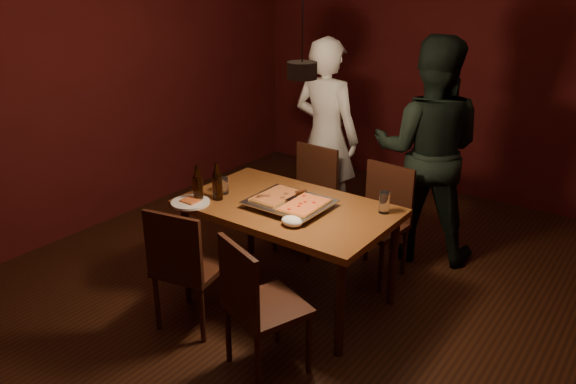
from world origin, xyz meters
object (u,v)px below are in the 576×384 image
Objects in this scene: chair_near_left at (184,259)px; beer_bottle_a at (198,183)px; chair_far_left at (310,188)px; chair_near_right at (255,296)px; beer_bottle_b at (217,181)px; pendant_lamp at (302,69)px; plate_slice at (190,202)px; diner_dark at (427,151)px; pizza_tray at (290,204)px; chair_far_right at (381,211)px; diner_white at (326,137)px; dining_table at (288,214)px.

beer_bottle_a is (-0.25, 0.41, 0.35)m from chair_near_left.
chair_near_right is at bearing 115.05° from chair_far_left.
beer_bottle_b is 0.25× the size of pendant_lamp.
diner_dark is at bearing 56.29° from plate_slice.
diner_dark is (1.08, 1.55, 0.04)m from beer_bottle_a.
chair_near_left is at bearing -58.55° from beer_bottle_a.
pizza_tray is 1.02m from pendant_lamp.
chair_near_right is (0.67, -0.08, 0.00)m from chair_near_left.
pizza_tray is at bearing 141.82° from pendant_lamp.
chair_far_right is at bearing 48.02° from beer_bottle_b.
plate_slice is at bearing 86.24° from diner_white.
chair_far_left is 0.54m from diner_white.
dining_table is 0.84× the size of diner_white.
chair_near_right is at bearing -28.12° from beer_bottle_a.
diner_dark is (0.86, 0.43, 0.39)m from chair_far_left.
diner_dark is (0.50, 1.24, 0.25)m from dining_table.
chair_far_right is at bearing 56.36° from diner_dark.
diner_white is (-0.48, 1.23, 0.12)m from pizza_tray.
chair_far_right is 1.74× the size of beer_bottle_b.
plate_slice is at bearing -120.93° from beer_bottle_b.
pizza_tray is at bearing 112.49° from diner_white.
beer_bottle_a reaches higher than dining_table.
beer_bottle_b reaches higher than plate_slice.
beer_bottle_b is 0.16× the size of diner_white.
plate_slice is (-0.96, -1.12, 0.22)m from chair_far_right.
chair_near_left is 1.96m from diner_white.
chair_near_right is 0.98× the size of pizza_tray.
beer_bottle_b reaches higher than chair_near_left.
beer_bottle_b is 1.75m from diner_dark.
pizza_tray is at bearing 50.34° from diner_dark.
chair_near_left is 0.67m from chair_near_right.
diner_dark is (1.09, 1.63, 0.17)m from plate_slice.
beer_bottle_a is 0.14× the size of diner_dark.
dining_table is 5.39× the size of plate_slice.
dining_table is at bearing 28.67° from beer_bottle_a.
chair_far_right is at bearing 49.54° from plate_slice.
dining_table is 5.62× the size of beer_bottle_a.
beer_bottle_a is at bearing -133.55° from beer_bottle_b.
dining_table is 5.39× the size of beer_bottle_b.
diner_white reaches higher than chair_far_right.
chair_far_right is 1.54m from pendant_lamp.
diner_dark is at bearing 73.86° from pizza_tray.
chair_near_left is (-0.32, -0.73, -0.14)m from dining_table.
pendant_lamp is at bearing 120.08° from chair_near_right.
diner_white is at bearing 110.54° from dining_table.
chair_far_right is 0.44× the size of pendant_lamp.
chair_near_left is 0.48m from plate_slice.
beer_bottle_a is at bearing -171.56° from pendant_lamp.
plate_slice is at bearing 115.90° from chair_near_left.
diner_dark is 1.68m from pendant_lamp.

